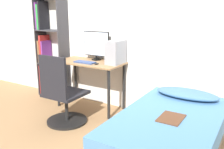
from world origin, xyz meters
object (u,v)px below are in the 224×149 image
office_chair (63,99)px  bed (169,134)px  keyboard (85,62)px  pc_tower (116,52)px  monitor (96,45)px  bookshelf (48,50)px

office_chair → bed: office_chair is taller
office_chair → bed: bearing=2.4°
office_chair → keyboard: office_chair is taller
office_chair → pc_tower: 1.06m
office_chair → monitor: 1.09m
keyboard → office_chair: bearing=-85.4°
pc_tower → bed: bearing=-32.6°
bookshelf → bed: 2.80m
bed → pc_tower: size_ratio=5.12×
monitor → pc_tower: 0.44m
bookshelf → bed: (2.61, -0.77, -0.64)m
bookshelf → keyboard: bookshelf is taller
office_chair → pc_tower: size_ratio=2.82×
office_chair → bed: (1.52, 0.06, -0.15)m
office_chair → monitor: bearing=91.9°
bookshelf → pc_tower: (1.48, -0.05, 0.09)m
pc_tower → office_chair: bearing=-116.9°
bookshelf → monitor: bearing=2.3°
bookshelf → office_chair: (1.09, -0.83, -0.49)m
monitor → pc_tower: size_ratio=1.35×
bed → keyboard: keyboard is taller
bed → pc_tower: 1.52m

